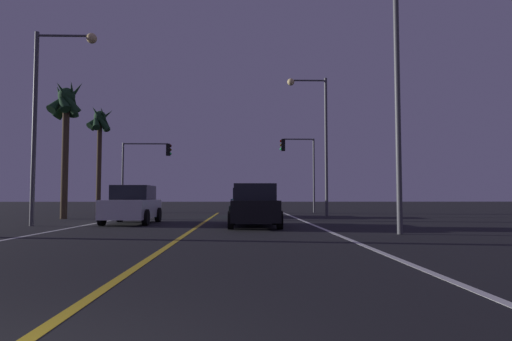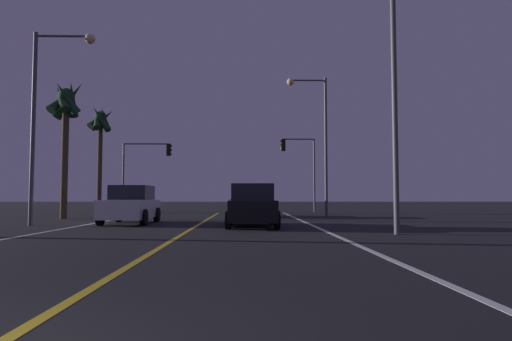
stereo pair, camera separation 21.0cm
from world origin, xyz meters
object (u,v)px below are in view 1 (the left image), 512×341
object	(u,v)px
street_lamp_right_near	(378,73)
car_oncoming	(132,205)
car_ahead_far	(247,203)
street_lamp_left_mid	(50,101)
street_lamp_right_far	(317,128)
palm_tree_left_mid	(66,109)
palm_tree_left_far	(100,127)
traffic_light_near_left	(147,160)
car_lead_same_lane	(254,206)
traffic_light_near_right	(298,158)

from	to	relation	value
street_lamp_right_near	car_oncoming	bearing A→B (deg)	-32.10
car_ahead_far	street_lamp_left_mid	distance (m)	12.24
street_lamp_right_far	palm_tree_left_mid	size ratio (longest dim) A/B	1.10
car_ahead_far	palm_tree_left_far	size ratio (longest dim) A/B	0.52
traffic_light_near_left	palm_tree_left_far	xyz separation A→B (m)	(-3.84, 0.82, 2.64)
car_lead_same_lane	traffic_light_near_right	bearing A→B (deg)	-13.27
car_lead_same_lane	street_lamp_right_near	distance (m)	6.91
car_ahead_far	street_lamp_right_near	distance (m)	13.69
traffic_light_near_right	street_lamp_left_mid	xyz separation A→B (m)	(-12.26, -14.99, 1.04)
car_lead_same_lane	traffic_light_near_left	distance (m)	17.86
car_lead_same_lane	street_lamp_right_far	world-z (taller)	street_lamp_right_far
car_lead_same_lane	street_lamp_left_mid	distance (m)	9.61
street_lamp_right_near	street_lamp_right_far	xyz separation A→B (m)	(0.09, 12.42, 0.10)
street_lamp_right_near	street_lamp_right_far	world-z (taller)	street_lamp_right_far
car_oncoming	palm_tree_left_far	size ratio (longest dim) A/B	0.52
street_lamp_right_near	traffic_light_near_left	bearing A→B (deg)	-59.02
palm_tree_left_far	car_oncoming	bearing A→B (deg)	-66.80
car_oncoming	palm_tree_left_mid	xyz separation A→B (m)	(-4.74, 4.32, 5.16)
palm_tree_left_mid	car_oncoming	bearing A→B (deg)	-42.38
traffic_light_near_left	palm_tree_left_mid	size ratio (longest dim) A/B	0.68
traffic_light_near_right	palm_tree_left_far	world-z (taller)	palm_tree_left_far
car_lead_same_lane	palm_tree_left_far	bearing A→B (deg)	34.73
traffic_light_near_right	street_lamp_left_mid	size ratio (longest dim) A/B	0.69
car_oncoming	street_lamp_right_near	distance (m)	11.86
palm_tree_left_mid	traffic_light_near_right	bearing A→B (deg)	33.62
traffic_light_near_left	street_lamp_left_mid	bearing A→B (deg)	-93.19
car_lead_same_lane	car_oncoming	xyz separation A→B (m)	(-5.38, 2.29, 0.00)
car_oncoming	street_lamp_right_far	xyz separation A→B (m)	(9.42, 6.57, 4.50)
car_oncoming	street_lamp_left_mid	bearing A→B (deg)	-65.18
street_lamp_right_near	street_lamp_left_mid	bearing A→B (deg)	-19.42
street_lamp_right_near	palm_tree_left_mid	xyz separation A→B (m)	(-14.07, 10.18, 0.76)
street_lamp_right_far	car_lead_same_lane	bearing A→B (deg)	65.48
traffic_light_near_left	palm_tree_left_far	bearing A→B (deg)	167.93
street_lamp_right_far	street_lamp_left_mid	bearing A→B (deg)	32.55
traffic_light_near_right	palm_tree_left_far	size ratio (longest dim) A/B	0.68
traffic_light_near_right	car_ahead_far	bearing A→B (deg)	60.93
traffic_light_near_right	car_lead_same_lane	bearing A→B (deg)	76.73
street_lamp_left_mid	car_ahead_far	bearing A→B (deg)	43.46
traffic_light_near_right	palm_tree_left_far	distance (m)	15.48
street_lamp_left_mid	traffic_light_near_left	bearing A→B (deg)	86.81
traffic_light_near_right	street_lamp_right_near	world-z (taller)	street_lamp_right_near
car_ahead_far	traffic_light_near_right	xyz separation A→B (m)	(3.96, 7.12, 3.31)
car_lead_same_lane	street_lamp_right_near	bearing A→B (deg)	-132.12
palm_tree_left_far	street_lamp_left_mid	bearing A→B (deg)	-79.24
car_oncoming	traffic_light_near_right	distance (m)	16.65
street_lamp_right_far	palm_tree_left_mid	world-z (taller)	street_lamp_right_far
car_oncoming	street_lamp_right_far	size ratio (longest dim) A/B	0.51
street_lamp_left_mid	palm_tree_left_far	size ratio (longest dim) A/B	0.99
traffic_light_near_left	street_lamp_right_far	xyz separation A→B (m)	(11.73, -6.97, 1.40)
car_ahead_far	palm_tree_left_far	world-z (taller)	palm_tree_left_far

